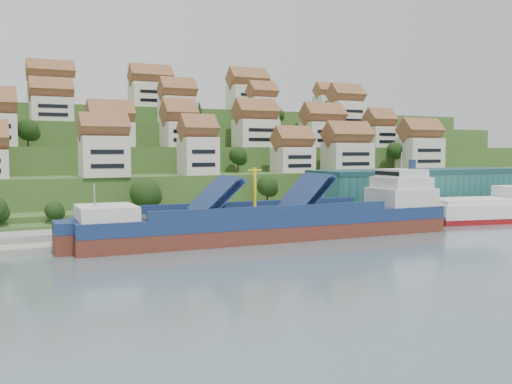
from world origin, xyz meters
TOP-DOWN VIEW (x-y plane):
  - ground at (0.00, 0.00)m, footprint 300.00×300.00m
  - quay at (20.00, 15.00)m, footprint 180.00×14.00m
  - hillside at (0.00, 103.55)m, footprint 260.00×128.00m
  - hillside_village at (2.82, 60.40)m, footprint 161.80×62.66m
  - hillside_trees at (-15.09, 41.99)m, footprint 143.45×62.27m
  - warehouse at (52.00, 17.00)m, footprint 60.00×15.00m
  - flagpole at (18.11, 10.00)m, footprint 1.28×0.16m
  - cargo_ship at (1.38, -0.99)m, footprint 75.10×14.55m
  - second_ship at (59.70, -0.38)m, footprint 33.15×17.74m

SIDE VIEW (x-z plane):
  - ground at x=0.00m, z-range 0.00..0.00m
  - quay at x=20.00m, z-range 0.00..2.20m
  - second_ship at x=59.70m, z-range -1.81..7.31m
  - cargo_ship at x=1.38m, z-range -5.09..11.44m
  - flagpole at x=18.11m, z-range 2.88..10.88m
  - warehouse at x=52.00m, z-range 2.20..12.20m
  - hillside at x=0.00m, z-range -4.84..26.16m
  - hillside_trees at x=-15.09m, z-range 0.66..30.44m
  - hillside_village at x=2.82m, z-range 9.74..38.79m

